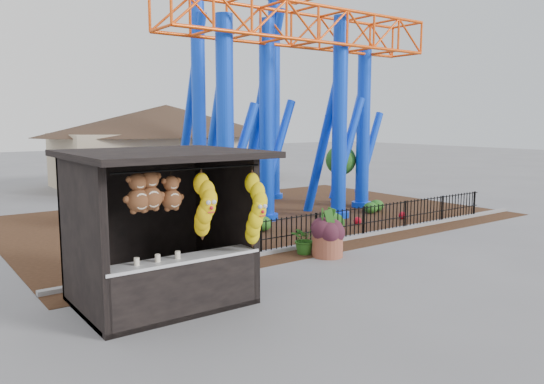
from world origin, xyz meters
TOP-DOWN VIEW (x-y plane):
  - ground at (0.00, 0.00)m, footprint 120.00×120.00m
  - mulch_bed at (4.00, 8.00)m, footprint 18.00×12.00m
  - curb at (4.00, 3.00)m, footprint 18.00×0.18m
  - prize_booth at (-2.99, 0.92)m, footprint 3.50×3.40m
  - picket_fence at (4.90, 3.00)m, footprint 12.20×0.06m
  - roller_coaster at (5.12, 8.23)m, footprint 11.00×6.37m
  - terracotta_planter at (2.23, 1.87)m, footprint 0.84×0.84m
  - planter_foliage at (2.23, 1.87)m, footprint 0.70×0.70m
  - potted_plant at (1.89, 2.46)m, footprint 0.93×0.85m
  - landscaping at (4.80, 5.40)m, footprint 8.24×4.22m
  - pavilion at (6.00, 20.00)m, footprint 15.00×15.00m

SIDE VIEW (x-z plane):
  - ground at x=0.00m, z-range 0.00..0.00m
  - mulch_bed at x=4.00m, z-range 0.00..0.02m
  - curb at x=4.00m, z-range 0.00..0.12m
  - terracotta_planter at x=2.23m, z-range 0.00..0.61m
  - landscaping at x=4.80m, z-range -0.05..0.66m
  - potted_plant at x=1.89m, z-range 0.00..0.89m
  - picket_fence at x=4.90m, z-range 0.00..1.00m
  - planter_foliage at x=2.23m, z-range 0.61..1.25m
  - prize_booth at x=-2.99m, z-range -0.04..3.08m
  - pavilion at x=6.00m, z-range 0.67..5.47m
  - roller_coaster at x=5.12m, z-range 1.03..11.85m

